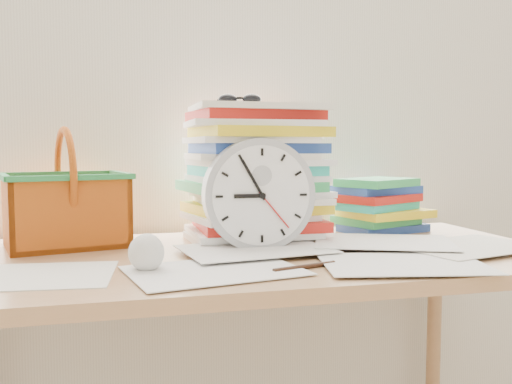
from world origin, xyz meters
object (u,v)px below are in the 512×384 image
object	(u,v)px
book_stack	(379,205)
clock	(259,195)
desk	(260,284)
basket	(65,188)
paper_stack	(255,173)

from	to	relation	value
book_stack	clock	bearing A→B (deg)	-154.61
desk	basket	xyz separation A→B (m)	(-0.44, 0.20, 0.22)
paper_stack	book_stack	xyz separation A→B (m)	(0.38, 0.04, -0.10)
paper_stack	basket	distance (m)	0.47
paper_stack	book_stack	world-z (taller)	paper_stack
clock	book_stack	xyz separation A→B (m)	(0.41, 0.19, -0.05)
basket	book_stack	bearing A→B (deg)	-11.56
desk	paper_stack	world-z (taller)	paper_stack
book_stack	desk	bearing A→B (deg)	-151.83
book_stack	basket	world-z (taller)	basket
desk	basket	bearing A→B (deg)	155.56
basket	desk	bearing A→B (deg)	-37.50
desk	basket	distance (m)	0.53
desk	basket	world-z (taller)	basket
desk	clock	world-z (taller)	clock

